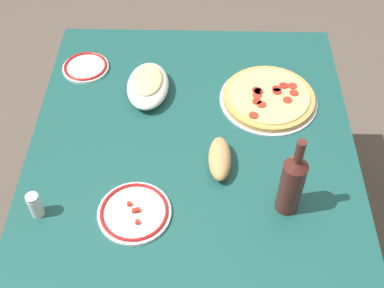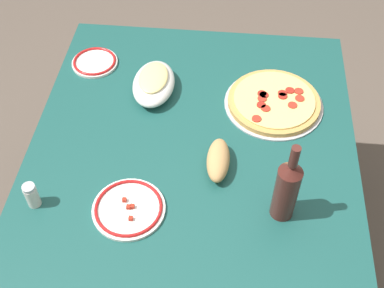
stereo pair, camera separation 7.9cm
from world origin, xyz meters
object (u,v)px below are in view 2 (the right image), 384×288
Objects in this scene: wine_bottle at (287,189)px; pepperoni_pizza at (274,102)px; spice_shaker at (32,195)px; side_plate_far at (95,62)px; side_plate_near at (129,208)px; baked_pasta_dish at (154,82)px; bread_loaf at (218,160)px; dining_table at (192,169)px.

pepperoni_pizza is at bearing -177.58° from wine_bottle.
pepperoni_pizza is 0.87m from spice_shaker.
wine_bottle is at bearing 2.42° from pepperoni_pizza.
pepperoni_pizza is 2.00× the size of side_plate_far.
pepperoni_pizza is 0.65m from side_plate_near.
spice_shaker reaches higher than side_plate_near.
baked_pasta_dish reaches higher than pepperoni_pizza.
pepperoni_pizza is 2.03× the size of bread_loaf.
side_plate_far reaches higher than dining_table.
wine_bottle is (0.45, 0.02, 0.10)m from pepperoni_pizza.
spice_shaker is (0.26, -0.45, 0.15)m from dining_table.
side_plate_far is at bearing -130.94° from wine_bottle.
bread_loaf reaches higher than side_plate_far.
wine_bottle is (0.48, 0.45, 0.08)m from baked_pasta_dish.
side_plate_near is (0.25, -0.16, 0.11)m from dining_table.
spice_shaker reaches higher than pepperoni_pizza.
side_plate_far is (-0.40, -0.42, 0.11)m from dining_table.
spice_shaker is (0.04, -0.74, -0.08)m from wine_bottle.
spice_shaker is (0.00, -0.29, 0.03)m from side_plate_near.
side_plate_near is (0.04, -0.45, -0.11)m from wine_bottle.
spice_shaker is (0.65, -0.04, 0.03)m from side_plate_far.
pepperoni_pizza is 0.70m from side_plate_far.
dining_table is 0.54m from spice_shaker.
dining_table is 0.17m from bread_loaf.
wine_bottle is at bearing 49.06° from side_plate_far.
wine_bottle reaches higher than pepperoni_pizza.
spice_shaker is (0.49, -0.72, 0.03)m from pepperoni_pizza.
dining_table is 0.32m from side_plate_near.
dining_table is at bearing 119.58° from spice_shaker.
wine_bottle reaches higher than spice_shaker.
baked_pasta_dish is 0.81× the size of wine_bottle.
wine_bottle is 0.47m from side_plate_near.
side_plate_far is 1.01× the size of bread_loaf.
spice_shaker is at bearing -89.12° from side_plate_near.
bread_loaf is (-0.19, 0.25, 0.02)m from side_plate_near.
bread_loaf is at bearing 126.92° from side_plate_near.
dining_table is 0.38m from pepperoni_pizza.
side_plate_far is at bearing 176.83° from spice_shaker.
baked_pasta_dish reaches higher than side_plate_near.
baked_pasta_dish reaches higher than side_plate_far.
wine_bottle is at bearing 53.34° from dining_table.
wine_bottle is 1.71× the size of bread_loaf.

